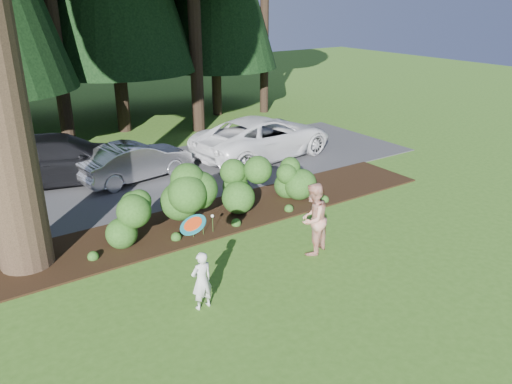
{
  "coord_description": "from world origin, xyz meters",
  "views": [
    {
      "loc": [
        -5.98,
        -8.56,
        6.15
      ],
      "look_at": [
        0.88,
        1.58,
        1.3
      ],
      "focal_mm": 35.0,
      "sensor_mm": 36.0,
      "label": 1
    }
  ],
  "objects_px": {
    "car_dark_suv": "(62,159)",
    "child": "(202,280)",
    "car_silver_wagon": "(136,161)",
    "frisbee": "(193,225)",
    "car_white_suv": "(264,137)",
    "adult": "(313,219)"
  },
  "relations": [
    {
      "from": "car_white_suv",
      "to": "frisbee",
      "type": "relative_size",
      "value": 10.57
    },
    {
      "from": "car_silver_wagon",
      "to": "frisbee",
      "type": "relative_size",
      "value": 7.22
    },
    {
      "from": "child",
      "to": "frisbee",
      "type": "xyz_separation_m",
      "value": [
        -0.07,
        0.13,
        1.25
      ]
    },
    {
      "from": "adult",
      "to": "car_dark_suv",
      "type": "bearing_deg",
      "value": -89.38
    },
    {
      "from": "car_dark_suv",
      "to": "child",
      "type": "distance_m",
      "value": 9.4
    },
    {
      "from": "car_silver_wagon",
      "to": "car_dark_suv",
      "type": "height_order",
      "value": "car_dark_suv"
    },
    {
      "from": "child",
      "to": "adult",
      "type": "height_order",
      "value": "adult"
    },
    {
      "from": "car_dark_suv",
      "to": "frisbee",
      "type": "height_order",
      "value": "frisbee"
    },
    {
      "from": "frisbee",
      "to": "adult",
      "type": "bearing_deg",
      "value": 7.24
    },
    {
      "from": "child",
      "to": "frisbee",
      "type": "relative_size",
      "value": 2.32
    },
    {
      "from": "car_white_suv",
      "to": "car_dark_suv",
      "type": "xyz_separation_m",
      "value": [
        -7.42,
        1.56,
        0.01
      ]
    },
    {
      "from": "child",
      "to": "adult",
      "type": "xyz_separation_m",
      "value": [
        3.46,
        0.58,
        0.28
      ]
    },
    {
      "from": "car_white_suv",
      "to": "adult",
      "type": "distance_m",
      "value": 8.07
    },
    {
      "from": "car_white_suv",
      "to": "child",
      "type": "relative_size",
      "value": 4.56
    },
    {
      "from": "car_silver_wagon",
      "to": "adult",
      "type": "bearing_deg",
      "value": -176.68
    },
    {
      "from": "car_silver_wagon",
      "to": "car_dark_suv",
      "type": "bearing_deg",
      "value": 53.08
    },
    {
      "from": "car_dark_suv",
      "to": "adult",
      "type": "bearing_deg",
      "value": -144.35
    },
    {
      "from": "car_dark_suv",
      "to": "child",
      "type": "height_order",
      "value": "car_dark_suv"
    },
    {
      "from": "car_white_suv",
      "to": "child",
      "type": "bearing_deg",
      "value": 130.63
    },
    {
      "from": "car_silver_wagon",
      "to": "frisbee",
      "type": "bearing_deg",
      "value": 158.0
    },
    {
      "from": "car_dark_suv",
      "to": "frisbee",
      "type": "xyz_separation_m",
      "value": [
        0.34,
        -9.26,
        1.03
      ]
    },
    {
      "from": "car_silver_wagon",
      "to": "frisbee",
      "type": "distance_m",
      "value": 8.39
    }
  ]
}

